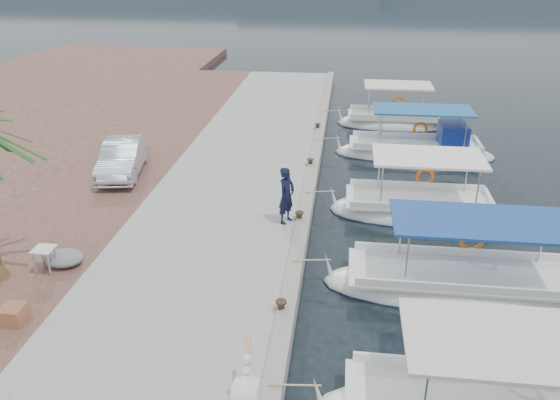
# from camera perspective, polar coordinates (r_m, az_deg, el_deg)

# --- Properties ---
(ground) EXTENTS (400.00, 400.00, 0.00)m
(ground) POSITION_cam_1_polar(r_m,az_deg,el_deg) (16.95, 2.73, -6.06)
(ground) COLOR black
(ground) RESTS_ON ground
(concrete_quay) EXTENTS (6.00, 40.00, 0.50)m
(concrete_quay) POSITION_cam_1_polar(r_m,az_deg,el_deg) (21.63, -4.15, 1.79)
(concrete_quay) COLOR gray
(concrete_quay) RESTS_ON ground
(quay_curb) EXTENTS (0.44, 40.00, 0.12)m
(quay_curb) POSITION_cam_1_polar(r_m,az_deg,el_deg) (21.18, 3.24, 2.21)
(quay_curb) COLOR gray
(quay_curb) RESTS_ON concrete_quay
(cobblestone_strip) EXTENTS (4.00, 40.00, 0.50)m
(cobblestone_strip) POSITION_cam_1_polar(r_m,az_deg,el_deg) (23.08, -16.44, 2.32)
(cobblestone_strip) COLOR brown
(cobblestone_strip) RESTS_ON ground
(fishing_caique_b) EXTENTS (7.83, 2.40, 2.83)m
(fishing_caique_b) POSITION_cam_1_polar(r_m,az_deg,el_deg) (16.17, 18.66, -8.66)
(fishing_caique_b) COLOR white
(fishing_caique_b) RESTS_ON ground
(fishing_caique_c) EXTENTS (6.29, 2.46, 2.83)m
(fishing_caique_c) POSITION_cam_1_polar(r_m,az_deg,el_deg) (20.17, 14.19, -1.12)
(fishing_caique_c) COLOR white
(fishing_caique_c) RESTS_ON ground
(fishing_caique_d) EXTENTS (7.24, 2.21, 2.83)m
(fishing_caique_d) POSITION_cam_1_polar(r_m,az_deg,el_deg) (25.84, 14.09, 4.86)
(fishing_caique_d) COLOR white
(fishing_caique_d) RESTS_ON ground
(fishing_caique_e) EXTENTS (5.83, 2.38, 2.83)m
(fishing_caique_e) POSITION_cam_1_polar(r_m,az_deg,el_deg) (30.21, 11.64, 7.85)
(fishing_caique_e) COLOR white
(fishing_caique_e) RESTS_ON ground
(mooring_bollards) EXTENTS (0.28, 20.28, 0.33)m
(mooring_bollards) POSITION_cam_1_polar(r_m,az_deg,el_deg) (17.95, 2.04, -1.65)
(mooring_bollards) COLOR black
(mooring_bollards) RESTS_ON concrete_quay
(pelican) EXTENTS (0.60, 1.50, 1.16)m
(pelican) POSITION_cam_1_polar(r_m,az_deg,el_deg) (10.90, -3.55, -19.39)
(pelican) COLOR tan
(pelican) RESTS_ON concrete_quay
(fisherman) EXTENTS (0.72, 0.82, 1.90)m
(fisherman) POSITION_cam_1_polar(r_m,az_deg,el_deg) (17.57, 0.69, 0.48)
(fisherman) COLOR black
(fisherman) RESTS_ON concrete_quay
(parked_car) EXTENTS (2.11, 4.24, 1.33)m
(parked_car) POSITION_cam_1_polar(r_m,az_deg,el_deg) (22.50, -16.13, 4.29)
(parked_car) COLOR silver
(parked_car) RESTS_ON cobblestone_strip
(wooden_crate) EXTENTS (0.55, 0.55, 0.44)m
(wooden_crate) POSITION_cam_1_polar(r_m,az_deg,el_deg) (14.80, -26.08, -10.69)
(wooden_crate) COLOR brown
(wooden_crate) RESTS_ON cobblestone_strip
(tarp_bundle) EXTENTS (1.10, 0.90, 0.40)m
(tarp_bundle) POSITION_cam_1_polar(r_m,az_deg,el_deg) (16.73, -21.65, -5.66)
(tarp_bundle) COLOR slate
(tarp_bundle) RESTS_ON cobblestone_strip
(folding_table) EXTENTS (0.55, 0.55, 0.73)m
(folding_table) POSITION_cam_1_polar(r_m,az_deg,el_deg) (16.40, -23.39, -5.30)
(folding_table) COLOR silver
(folding_table) RESTS_ON cobblestone_strip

